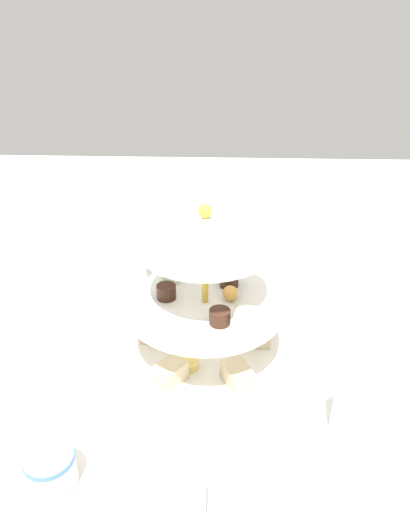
% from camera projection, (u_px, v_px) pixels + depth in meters
% --- Properties ---
extents(ground_plane, '(2.40, 2.40, 0.00)m').
position_uv_depth(ground_plane, '(205.00, 357.00, 0.75)').
color(ground_plane, silver).
extents(tiered_serving_stand, '(0.29, 0.29, 0.26)m').
position_uv_depth(tiered_serving_stand, '(205.00, 316.00, 0.71)').
color(tiered_serving_stand, white).
rests_on(tiered_serving_stand, ground_plane).
extents(water_glass_tall_right, '(0.07, 0.07, 0.13)m').
position_uv_depth(water_glass_tall_right, '(128.00, 257.00, 0.93)').
color(water_glass_tall_right, silver).
rests_on(water_glass_tall_right, ground_plane).
extents(water_glass_short_left, '(0.06, 0.06, 0.07)m').
position_uv_depth(water_glass_short_left, '(176.00, 502.00, 0.49)').
color(water_glass_short_left, silver).
rests_on(water_glass_short_left, ground_plane).
extents(teacup_with_saucer, '(0.09, 0.09, 0.05)m').
position_uv_depth(teacup_with_saucer, '(52.00, 471.00, 0.53)').
color(teacup_with_saucer, white).
rests_on(teacup_with_saucer, ground_plane).
extents(butter_knife_left, '(0.10, 0.15, 0.00)m').
position_uv_depth(butter_knife_left, '(321.00, 285.00, 0.95)').
color(butter_knife_left, silver).
rests_on(butter_knife_left, ground_plane).
extents(water_glass_mid_back, '(0.06, 0.06, 0.09)m').
position_uv_depth(water_glass_mid_back, '(357.00, 409.00, 0.59)').
color(water_glass_mid_back, silver).
rests_on(water_glass_mid_back, ground_plane).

